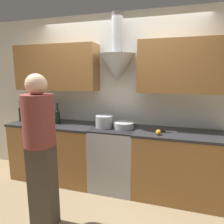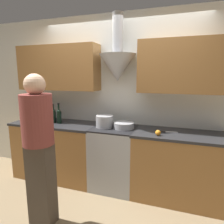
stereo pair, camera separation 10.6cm
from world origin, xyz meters
name	(u,v)px [view 2 (the right image)]	position (x,y,z in m)	size (l,w,h in m)	color
ground_plane	(107,197)	(0.00, 0.00, 0.00)	(12.00, 12.00, 0.00)	#847051
wall_back	(118,89)	(-0.03, 0.58, 1.48)	(8.40, 0.54, 2.60)	silver
counter_left	(57,150)	(-1.00, 0.32, 0.47)	(1.39, 0.62, 0.93)	#9E6B38
counter_right	(178,166)	(0.92, 0.32, 0.47)	(1.22, 0.62, 0.93)	#9E6B38
stove_range	(114,157)	(0.00, 0.32, 0.47)	(0.63, 0.60, 0.93)	#A8AAAF
wine_bottle_0	(24,112)	(-1.60, 0.28, 1.07)	(0.07, 0.07, 0.36)	black
wine_bottle_1	(29,112)	(-1.50, 0.30, 1.08)	(0.07, 0.07, 0.36)	black
wine_bottle_2	(33,114)	(-1.41, 0.29, 1.06)	(0.07, 0.07, 0.33)	black
wine_bottle_3	(39,113)	(-1.32, 0.31, 1.07)	(0.07, 0.07, 0.35)	black
wine_bottle_4	(43,114)	(-1.23, 0.31, 1.07)	(0.08, 0.08, 0.34)	black
wine_bottle_5	(48,114)	(-1.13, 0.30, 1.06)	(0.08, 0.08, 0.33)	black
wine_bottle_6	(53,115)	(-1.02, 0.29, 1.06)	(0.07, 0.07, 0.31)	black
wine_bottle_7	(59,115)	(-0.91, 0.29, 1.06)	(0.07, 0.07, 0.33)	black
stock_pot	(105,121)	(-0.14, 0.30, 1.02)	(0.25, 0.25, 0.17)	#A8AAAF
mixing_bowl	(124,125)	(0.14, 0.32, 0.98)	(0.29, 0.29, 0.09)	#A8AAAF
orange_fruit	(158,133)	(0.65, 0.13, 0.97)	(0.07, 0.07, 0.07)	orange
chefs_knife	(168,132)	(0.76, 0.32, 0.94)	(0.26, 0.07, 0.01)	silver
person_foreground_left	(39,144)	(-0.54, -0.67, 0.95)	(0.33, 0.33, 1.71)	#473D33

